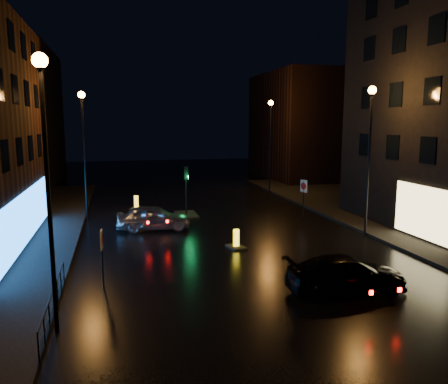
{
  "coord_description": "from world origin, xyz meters",
  "views": [
    {
      "loc": [
        -5.82,
        -15.54,
        6.43
      ],
      "look_at": [
        -0.37,
        6.47,
        2.8
      ],
      "focal_mm": 35.0,
      "sensor_mm": 36.0,
      "label": 1
    }
  ],
  "objects_px": {
    "silver_hatchback": "(154,217)",
    "road_sign_right": "(304,189)",
    "dark_sedan": "(346,274)",
    "road_sign_left": "(102,245)",
    "traffic_signal": "(186,208)",
    "bollard_far": "(136,206)",
    "bollard_near": "(236,244)"
  },
  "relations": [
    {
      "from": "road_sign_left",
      "to": "bollard_near",
      "type": "bearing_deg",
      "value": 34.25
    },
    {
      "from": "traffic_signal",
      "to": "road_sign_left",
      "type": "bearing_deg",
      "value": -113.13
    },
    {
      "from": "road_sign_left",
      "to": "road_sign_right",
      "type": "height_order",
      "value": "road_sign_right"
    },
    {
      "from": "road_sign_left",
      "to": "road_sign_right",
      "type": "xyz_separation_m",
      "value": [
        12.99,
        10.01,
        0.22
      ]
    },
    {
      "from": "silver_hatchback",
      "to": "bollard_near",
      "type": "distance_m",
      "value": 6.26
    },
    {
      "from": "road_sign_left",
      "to": "road_sign_right",
      "type": "distance_m",
      "value": 16.4
    },
    {
      "from": "silver_hatchback",
      "to": "traffic_signal",
      "type": "bearing_deg",
      "value": -32.55
    },
    {
      "from": "traffic_signal",
      "to": "road_sign_left",
      "type": "distance_m",
      "value": 13.54
    },
    {
      "from": "silver_hatchback",
      "to": "bollard_far",
      "type": "height_order",
      "value": "silver_hatchback"
    },
    {
      "from": "bollard_near",
      "to": "dark_sedan",
      "type": "bearing_deg",
      "value": -80.49
    },
    {
      "from": "silver_hatchback",
      "to": "dark_sedan",
      "type": "relative_size",
      "value": 0.94
    },
    {
      "from": "silver_hatchback",
      "to": "road_sign_right",
      "type": "relative_size",
      "value": 1.71
    },
    {
      "from": "bollard_far",
      "to": "road_sign_left",
      "type": "relative_size",
      "value": 0.59
    },
    {
      "from": "traffic_signal",
      "to": "road_sign_left",
      "type": "xyz_separation_m",
      "value": [
        -5.3,
        -12.4,
        1.2
      ]
    },
    {
      "from": "traffic_signal",
      "to": "silver_hatchback",
      "type": "bearing_deg",
      "value": -125.92
    },
    {
      "from": "traffic_signal",
      "to": "bollard_far",
      "type": "height_order",
      "value": "traffic_signal"
    },
    {
      "from": "dark_sedan",
      "to": "bollard_near",
      "type": "bearing_deg",
      "value": 22.05
    },
    {
      "from": "traffic_signal",
      "to": "bollard_near",
      "type": "relative_size",
      "value": 2.77
    },
    {
      "from": "dark_sedan",
      "to": "road_sign_right",
      "type": "relative_size",
      "value": 1.83
    },
    {
      "from": "dark_sedan",
      "to": "bollard_far",
      "type": "xyz_separation_m",
      "value": [
        -7.05,
        18.43,
        -0.46
      ]
    },
    {
      "from": "road_sign_right",
      "to": "bollard_near",
      "type": "bearing_deg",
      "value": 24.52
    },
    {
      "from": "silver_hatchback",
      "to": "dark_sedan",
      "type": "xyz_separation_m",
      "value": [
        6.34,
        -11.62,
        -0.07
      ]
    },
    {
      "from": "dark_sedan",
      "to": "bollard_far",
      "type": "distance_m",
      "value": 19.74
    },
    {
      "from": "silver_hatchback",
      "to": "road_sign_right",
      "type": "xyz_separation_m",
      "value": [
        10.25,
        1.14,
        1.18
      ]
    },
    {
      "from": "silver_hatchback",
      "to": "road_sign_right",
      "type": "bearing_deg",
      "value": -80.29
    },
    {
      "from": "bollard_near",
      "to": "road_sign_left",
      "type": "height_order",
      "value": "road_sign_left"
    },
    {
      "from": "bollard_far",
      "to": "road_sign_left",
      "type": "height_order",
      "value": "road_sign_left"
    },
    {
      "from": "bollard_near",
      "to": "road_sign_right",
      "type": "xyz_separation_m",
      "value": [
        6.45,
        6.09,
        1.71
      ]
    },
    {
      "from": "dark_sedan",
      "to": "road_sign_left",
      "type": "xyz_separation_m",
      "value": [
        -9.08,
        2.75,
        1.02
      ]
    },
    {
      "from": "silver_hatchback",
      "to": "dark_sedan",
      "type": "height_order",
      "value": "silver_hatchback"
    },
    {
      "from": "bollard_near",
      "to": "road_sign_left",
      "type": "distance_m",
      "value": 7.77
    },
    {
      "from": "dark_sedan",
      "to": "road_sign_left",
      "type": "relative_size",
      "value": 2.06
    }
  ]
}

